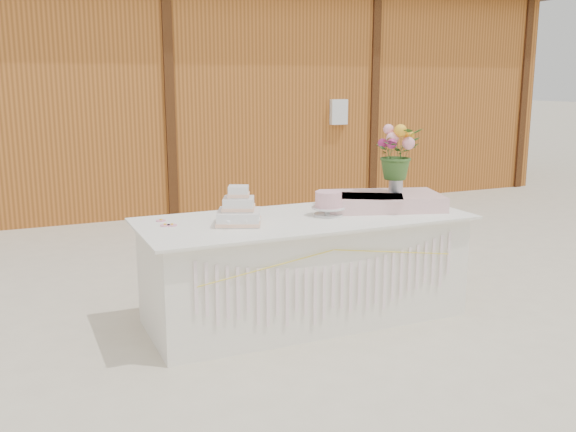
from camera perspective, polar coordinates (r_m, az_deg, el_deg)
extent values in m
plane|color=beige|center=(4.87, 1.45, -9.00)|extent=(80.00, 80.00, 0.00)
cube|color=#AB6023|center=(10.29, -13.15, 10.35)|extent=(12.00, 4.00, 3.00)
cube|color=white|center=(4.74, 1.47, -4.77)|extent=(2.28, 0.88, 0.75)
cube|color=white|center=(4.65, 1.50, -0.22)|extent=(2.40, 1.00, 0.02)
cube|color=white|center=(4.42, -4.39, -0.11)|extent=(0.37, 0.37, 0.10)
cube|color=#FEC3A0|center=(4.43, -4.38, -0.49)|extent=(0.39, 0.39, 0.02)
cube|color=white|center=(4.40, -4.41, 1.08)|extent=(0.27, 0.27, 0.09)
cube|color=#FEC3A0|center=(4.41, -4.40, 0.76)|extent=(0.29, 0.29, 0.02)
cube|color=white|center=(4.39, -4.43, 2.16)|extent=(0.18, 0.18, 0.08)
cube|color=#FEC3A0|center=(4.39, -4.42, 1.90)|extent=(0.19, 0.19, 0.02)
cylinder|color=silver|center=(4.71, 3.60, 0.12)|extent=(0.21, 0.21, 0.01)
cylinder|color=silver|center=(4.70, 3.60, 0.44)|extent=(0.06, 0.06, 0.04)
cylinder|color=silver|center=(4.70, 3.61, 0.74)|extent=(0.25, 0.25, 0.01)
cylinder|color=#F3AFB8|center=(4.69, 3.62, 1.49)|extent=(0.19, 0.19, 0.11)
cube|color=beige|center=(5.01, 8.30, 1.33)|extent=(1.01, 0.76, 0.11)
cylinder|color=#BBBBC0|center=(5.09, 9.56, 2.96)|extent=(0.11, 0.11, 0.15)
imported|color=#3B6428|center=(5.05, 9.67, 6.06)|extent=(0.39, 0.34, 0.40)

